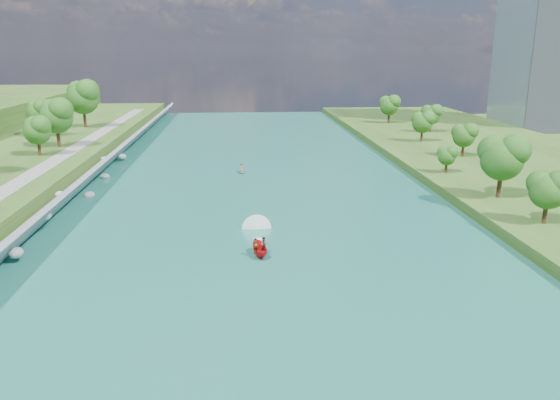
{
  "coord_description": "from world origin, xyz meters",
  "views": [
    {
      "loc": [
        -2.32,
        -52.02,
        21.08
      ],
      "look_at": [
        2.86,
        15.27,
        2.5
      ],
      "focal_mm": 35.0,
      "sensor_mm": 36.0,
      "label": 1
    }
  ],
  "objects": [
    {
      "name": "riverside_path",
      "position": [
        -32.5,
        20.0,
        3.55
      ],
      "size": [
        3.0,
        200.0,
        0.1
      ],
      "primitive_type": "cube",
      "color": "gray",
      "rests_on": "berm_west"
    },
    {
      "name": "office_tower",
      "position": [
        82.5,
        95.0,
        30.0
      ],
      "size": [
        22.0,
        22.0,
        60.0
      ],
      "primitive_type": "cube",
      "color": "gray",
      "rests_on": "ground"
    },
    {
      "name": "raft",
      "position": [
        -1.86,
        42.6,
        0.47
      ],
      "size": [
        2.38,
        2.97,
        1.66
      ],
      "rotation": [
        0.0,
        0.0,
        0.2
      ],
      "color": "#92969A",
      "rests_on": "river_water"
    },
    {
      "name": "river_water",
      "position": [
        0.0,
        20.0,
        0.05
      ],
      "size": [
        55.0,
        240.0,
        0.1
      ],
      "primitive_type": "cube",
      "color": "#1B685C",
      "rests_on": "ground"
    },
    {
      "name": "trees_east",
      "position": [
        38.0,
        31.04,
        5.8
      ],
      "size": [
        17.32,
        142.55,
        10.26
      ],
      "color": "#144E16",
      "rests_on": "berm_east"
    },
    {
      "name": "riprap_bank",
      "position": [
        -25.83,
        18.87,
        1.78
      ],
      "size": [
        4.51,
        236.0,
        4.21
      ],
      "color": "slate",
      "rests_on": "ground"
    },
    {
      "name": "ground",
      "position": [
        0.0,
        0.0,
        0.0
      ],
      "size": [
        260.0,
        260.0,
        0.0
      ],
      "primitive_type": "plane",
      "color": "#2D5119",
      "rests_on": "ground"
    },
    {
      "name": "motorboat",
      "position": [
        -0.31,
        4.06,
        0.68
      ],
      "size": [
        3.6,
        18.69,
        2.06
      ],
      "rotation": [
        0.0,
        0.0,
        3.27
      ],
      "color": "#B00E10",
      "rests_on": "river_water"
    }
  ]
}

